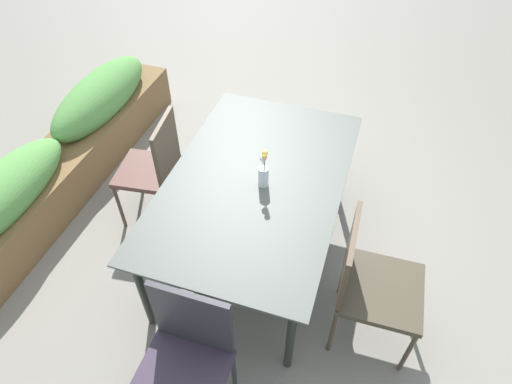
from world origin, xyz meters
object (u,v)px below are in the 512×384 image
at_px(chair_near_left, 369,280).
at_px(chair_end_left, 185,358).
at_px(planter_box, 64,155).
at_px(flower_vase, 264,172).
at_px(chair_far_side, 155,165).
at_px(dining_table, 256,185).

relative_size(chair_near_left, chair_end_left, 0.99).
xyz_separation_m(chair_near_left, planter_box, (0.59, 2.62, -0.21)).
bearing_deg(chair_near_left, chair_end_left, -48.93).
bearing_deg(flower_vase, chair_far_side, 80.70).
distance_m(dining_table, chair_far_side, 0.86).
height_order(flower_vase, planter_box, flower_vase).
bearing_deg(chair_end_left, chair_near_left, -137.73).
bearing_deg(chair_near_left, chair_far_side, -108.65).
relative_size(dining_table, chair_end_left, 1.92).
bearing_deg(dining_table, chair_end_left, 179.99).
height_order(chair_far_side, chair_end_left, chair_far_side).
xyz_separation_m(chair_far_side, planter_box, (0.07, 0.93, -0.21)).
relative_size(flower_vase, planter_box, 0.10).
bearing_deg(chair_end_left, chair_far_side, -57.02).
height_order(dining_table, planter_box, dining_table).
bearing_deg(chair_near_left, flower_vase, -117.16).
xyz_separation_m(chair_far_side, chair_end_left, (-1.29, -0.84, -0.01)).
xyz_separation_m(dining_table, chair_far_side, (0.11, 0.84, -0.15)).
height_order(chair_near_left, flower_vase, flower_vase).
bearing_deg(chair_far_side, chair_end_left, -154.14).
distance_m(chair_near_left, chair_end_left, 1.14).
bearing_deg(chair_near_left, planter_box, -104.12).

